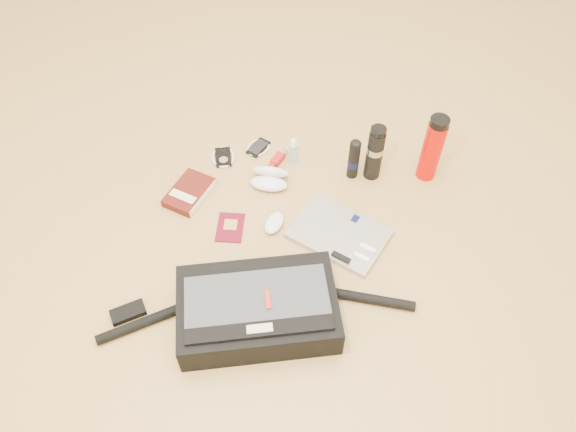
{
  "coord_description": "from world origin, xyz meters",
  "views": [
    {
      "loc": [
        0.27,
        -1.1,
        1.66
      ],
      "look_at": [
        -0.01,
        0.11,
        0.06
      ],
      "focal_mm": 35.0,
      "sensor_mm": 36.0,
      "label": 1
    }
  ],
  "objects_px": {
    "messenger_bag": "(257,309)",
    "book": "(189,193)",
    "thermos_red": "(432,148)",
    "laptop": "(339,234)",
    "thermos_black": "(375,153)"
  },
  "relations": [
    {
      "from": "thermos_black",
      "to": "thermos_red",
      "type": "bearing_deg",
      "value": 13.43
    },
    {
      "from": "messenger_bag",
      "to": "thermos_red",
      "type": "bearing_deg",
      "value": 38.01
    },
    {
      "from": "book",
      "to": "laptop",
      "type": "bearing_deg",
      "value": 8.02
    },
    {
      "from": "book",
      "to": "thermos_black",
      "type": "bearing_deg",
      "value": 35.58
    },
    {
      "from": "thermos_black",
      "to": "thermos_red",
      "type": "height_order",
      "value": "thermos_red"
    },
    {
      "from": "messenger_bag",
      "to": "book",
      "type": "distance_m",
      "value": 0.6
    },
    {
      "from": "book",
      "to": "thermos_red",
      "type": "height_order",
      "value": "thermos_red"
    },
    {
      "from": "book",
      "to": "thermos_black",
      "type": "xyz_separation_m",
      "value": [
        0.67,
        0.27,
        0.11
      ]
    },
    {
      "from": "laptop",
      "to": "thermos_red",
      "type": "height_order",
      "value": "thermos_red"
    },
    {
      "from": "laptop",
      "to": "book",
      "type": "xyz_separation_m",
      "value": [
        -0.59,
        0.06,
        0.01
      ]
    },
    {
      "from": "thermos_red",
      "to": "laptop",
      "type": "bearing_deg",
      "value": -126.7
    },
    {
      "from": "messenger_bag",
      "to": "laptop",
      "type": "bearing_deg",
      "value": 42.88
    },
    {
      "from": "laptop",
      "to": "thermos_red",
      "type": "bearing_deg",
      "value": 72.77
    },
    {
      "from": "thermos_black",
      "to": "book",
      "type": "bearing_deg",
      "value": -158.23
    },
    {
      "from": "messenger_bag",
      "to": "laptop",
      "type": "distance_m",
      "value": 0.44
    }
  ]
}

